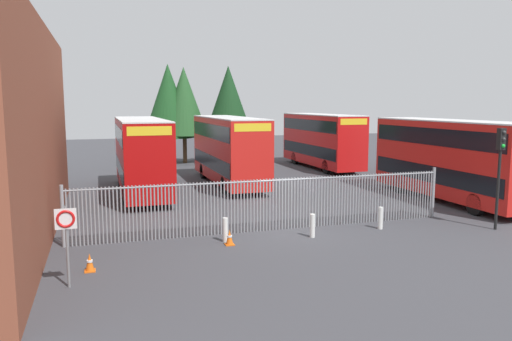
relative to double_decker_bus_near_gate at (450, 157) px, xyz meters
name	(u,v)px	position (x,y,z in m)	size (l,w,h in m)	color
ground_plane	(235,196)	(-10.77, 4.95, -2.42)	(100.00, 100.00, 0.00)	#3D3D42
palisade_fence	(270,203)	(-11.44, -3.05, -1.24)	(16.36, 0.14, 2.35)	gray
double_decker_bus_near_gate	(450,157)	(0.00, 0.00, 0.00)	(2.54, 10.81, 4.42)	red
double_decker_bus_behind_fence_left	(141,153)	(-15.82, 7.30, 0.00)	(2.54, 10.81, 4.42)	#B70C0C
double_decker_bus_behind_fence_right	(228,148)	(-10.07, 9.10, 0.00)	(2.54, 10.81, 4.42)	red
double_decker_bus_far_back	(321,139)	(-0.70, 14.86, 0.00)	(2.54, 10.81, 4.42)	red
bollard_near_left	(225,230)	(-13.65, -4.17, -1.95)	(0.20, 0.20, 0.95)	silver
bollard_center_front	(312,226)	(-10.17, -4.60, -1.95)	(0.20, 0.20, 0.95)	silver
bollard_near_right	(380,218)	(-6.86, -4.26, -1.95)	(0.20, 0.20, 0.95)	silver
traffic_cone_by_gate	(90,263)	(-18.59, -6.16, -2.13)	(0.34, 0.34, 0.59)	orange
traffic_cone_mid_forecourt	(230,238)	(-13.60, -4.64, -2.13)	(0.34, 0.34, 0.59)	orange
speed_limit_sign_post	(66,228)	(-19.15, -7.45, -0.65)	(0.60, 0.14, 2.40)	slate
traffic_light_kerbside	(500,160)	(-2.25, -5.83, 0.56)	(0.28, 0.33, 4.30)	black
tree_tall_back	(228,100)	(-7.37, 19.48, 3.15)	(4.07, 4.07, 8.49)	#4C3823
tree_short_side	(168,101)	(-12.21, 21.87, 3.07)	(4.50, 4.50, 8.71)	#4C3823
tree_mid_row	(184,101)	(-10.88, 21.53, 3.05)	(4.16, 4.16, 8.46)	#4C3823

